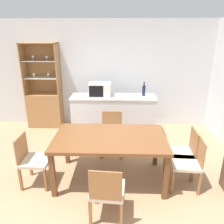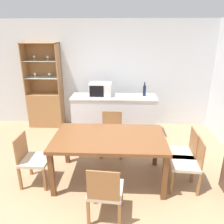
{
  "view_description": "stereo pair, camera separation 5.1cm",
  "coord_description": "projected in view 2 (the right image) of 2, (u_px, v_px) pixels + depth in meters",
  "views": [
    {
      "loc": [
        0.33,
        -2.7,
        2.24
      ],
      "look_at": [
        0.21,
        1.11,
        0.85
      ],
      "focal_mm": 35.0,
      "sensor_mm": 36.0,
      "label": 1
    },
    {
      "loc": [
        0.38,
        -2.7,
        2.24
      ],
      "look_at": [
        0.21,
        1.11,
        0.85
      ],
      "focal_mm": 35.0,
      "sensor_mm": 36.0,
      "label": 2
    }
  ],
  "objects": [
    {
      "name": "dining_chair_side_right_far",
      "position": [
        182.0,
        153.0,
        3.52
      ],
      "size": [
        0.43,
        0.43,
        0.81
      ],
      "rotation": [
        0.0,
        0.0,
        1.53
      ],
      "color": "#C1B299",
      "rests_on": "ground_plane"
    },
    {
      "name": "kitchen_counter",
      "position": [
        114.0,
        116.0,
        4.97
      ],
      "size": [
        1.87,
        0.55,
        0.92
      ],
      "color": "silver",
      "rests_on": "ground_plane"
    },
    {
      "name": "dining_table",
      "position": [
        109.0,
        141.0,
        3.35
      ],
      "size": [
        1.7,
        0.99,
        0.75
      ],
      "color": "brown",
      "rests_on": "ground_plane"
    },
    {
      "name": "ground_plane",
      "position": [
        95.0,
        189.0,
        3.32
      ],
      "size": [
        18.0,
        18.0,
        0.0
      ],
      "primitive_type": "plane",
      "color": "#A37F5B"
    },
    {
      "name": "wine_bottle",
      "position": [
        144.0,
        90.0,
        4.81
      ],
      "size": [
        0.07,
        0.07,
        0.3
      ],
      "color": "#141E38",
      "rests_on": "kitchen_counter"
    },
    {
      "name": "dining_chair_head_far",
      "position": [
        112.0,
        133.0,
        4.2
      ],
      "size": [
        0.42,
        0.42,
        0.81
      ],
      "rotation": [
        0.0,
        0.0,
        3.15
      ],
      "color": "#C1B299",
      "rests_on": "ground_plane"
    },
    {
      "name": "wall_back",
      "position": [
        106.0,
        75.0,
        5.35
      ],
      "size": [
        6.8,
        0.06,
        2.55
      ],
      "color": "silver",
      "rests_on": "ground_plane"
    },
    {
      "name": "dining_chair_side_left_near",
      "position": [
        33.0,
        159.0,
        3.35
      ],
      "size": [
        0.42,
        0.42,
        0.81
      ],
      "rotation": [
        0.0,
        0.0,
        -1.58
      ],
      "color": "#C1B299",
      "rests_on": "ground_plane"
    },
    {
      "name": "dining_chair_side_right_near",
      "position": [
        187.0,
        163.0,
        3.24
      ],
      "size": [
        0.44,
        0.44,
        0.81
      ],
      "rotation": [
        0.0,
        0.0,
        1.5
      ],
      "color": "#C1B299",
      "rests_on": "ground_plane"
    },
    {
      "name": "microwave",
      "position": [
        100.0,
        89.0,
        4.82
      ],
      "size": [
        0.48,
        0.37,
        0.28
      ],
      "color": "silver",
      "rests_on": "kitchen_counter"
    },
    {
      "name": "display_cabinet",
      "position": [
        46.0,
        103.0,
        5.45
      ],
      "size": [
        0.82,
        0.39,
        2.03
      ],
      "color": "#A37042",
      "rests_on": "ground_plane"
    },
    {
      "name": "dining_chair_head_near",
      "position": [
        105.0,
        191.0,
        2.67
      ],
      "size": [
        0.45,
        0.45,
        0.81
      ],
      "rotation": [
        0.0,
        0.0,
        -0.07
      ],
      "color": "#C1B299",
      "rests_on": "ground_plane"
    }
  ]
}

